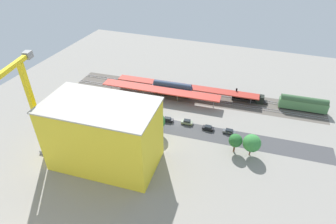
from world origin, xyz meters
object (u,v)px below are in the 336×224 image
freight_coach_far (172,88)px  street_tree_0 (235,141)px  parked_car_4 (149,115)px  box_truck_1 (144,135)px  passenger_coach (303,103)px  parked_car_0 (229,132)px  traffic_light (135,102)px  construction_building (104,135)px  parked_car_2 (187,122)px  tower_crane (29,105)px  platform_canopy_far (186,87)px  box_truck_0 (110,125)px  parked_car_1 (208,128)px  parked_car_5 (129,112)px  parked_car_3 (168,120)px  box_truck_2 (124,128)px  locomotive (249,97)px  street_tree_2 (156,121)px  street_tree_1 (252,143)px  platform_canopy_near (160,90)px

freight_coach_far → street_tree_0: street_tree_0 is taller
parked_car_4 → box_truck_1: size_ratio=0.49×
passenger_coach → freight_coach_far: bearing=6.5°
parked_car_0 → parked_car_4: (31.68, 0.14, 0.04)m
parked_car_0 → traffic_light: bearing=-2.2°
construction_building → parked_car_2: bearing=-126.5°
parked_car_0 → tower_crane: size_ratio=0.14×
platform_canopy_far → box_truck_0: bearing=61.1°
platform_canopy_far → construction_building: (11.41, 49.06, 6.82)m
box_truck_0 → traffic_light: 14.64m
passenger_coach → parked_car_1: bearing=37.7°
parked_car_1 → parked_car_5: 32.37m
parked_car_1 → traffic_light: size_ratio=0.58×
box_truck_1 → parked_car_3: bearing=-108.5°
parked_car_5 → box_truck_2: box_truck_2 is taller
freight_coach_far → parked_car_0: freight_coach_far is taller
parked_car_1 → box_truck_2: 31.14m
parked_car_4 → parked_car_5: size_ratio=0.96×
parked_car_3 → traffic_light: 15.23m
locomotive → box_truck_1: locomotive is taller
passenger_coach → parked_car_0: passenger_coach is taller
box_truck_2 → street_tree_2: (-11.87, -2.83, 3.91)m
freight_coach_far → construction_building: size_ratio=0.55×
parked_car_3 → street_tree_1: 33.25m
freight_coach_far → parked_car_1: freight_coach_far is taller
locomotive → street_tree_1: (-3.89, 34.31, 3.19)m
parked_car_4 → construction_building: size_ratio=0.13×
parked_car_3 → box_truck_2: (13.08, 11.32, 0.88)m
box_truck_2 → street_tree_1: 45.14m
construction_building → street_tree_1: bearing=-159.7°
freight_coach_far → street_tree_2: 28.40m
passenger_coach → parked_car_4: size_ratio=4.35×
box_truck_0 → parked_car_2: bearing=-153.9°
parked_car_1 → street_tree_1: size_ratio=0.53×
passenger_coach → tower_crane: (80.89, 57.08, 16.49)m
parked_car_5 → street_tree_1: size_ratio=0.56×
parked_car_5 → box_truck_2: bearing=106.7°
parked_car_5 → construction_building: construction_building is taller
construction_building → passenger_coach: bearing=-141.6°
parked_car_1 → box_truck_2: (28.94, 11.45, 0.92)m
platform_canopy_far → locomotive: size_ratio=4.24×
passenger_coach → box_truck_0: (67.37, 37.52, -1.53)m
platform_canopy_near → passenger_coach: bearing=-169.1°
locomotive → street_tree_0: street_tree_0 is taller
parked_car_5 → parked_car_0: bearing=-179.3°
parked_car_3 → tower_crane: bearing=44.5°
passenger_coach → construction_building: construction_building is taller
passenger_coach → locomotive: bearing=0.0°
platform_canopy_far → locomotive: bearing=-172.6°
platform_canopy_far → passenger_coach: (-48.58, -3.56, -0.52)m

